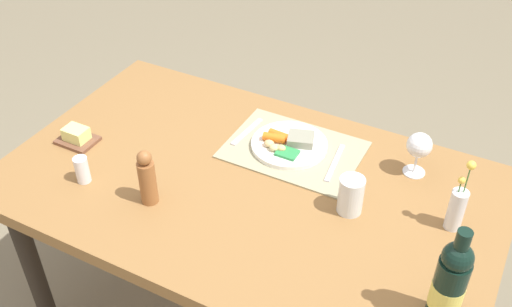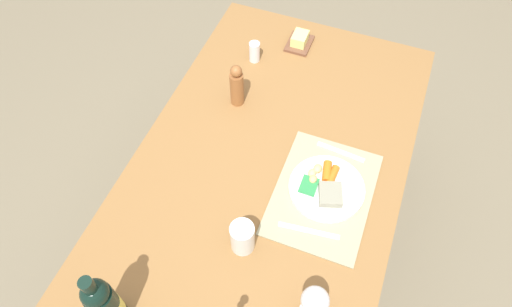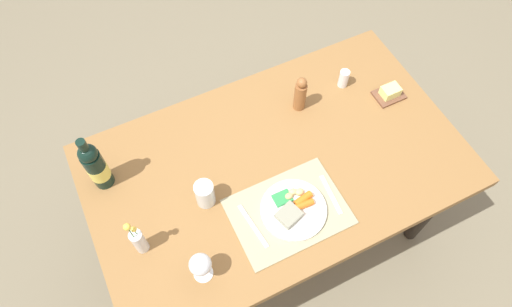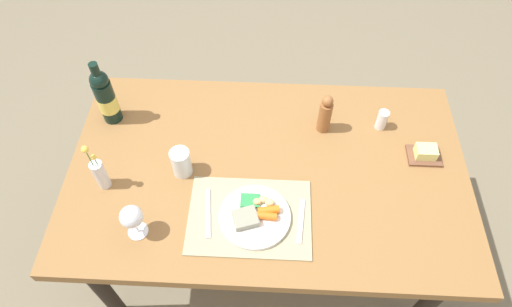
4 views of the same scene
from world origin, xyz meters
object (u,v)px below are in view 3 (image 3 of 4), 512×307
(knife, at_px, (331,195))
(flower_vase, at_px, (138,240))
(water_tumbler, at_px, (205,195))
(dining_table, at_px, (276,172))
(pepper_mill, at_px, (300,94))
(salt_shaker, at_px, (344,78))
(fork, at_px, (253,226))
(wine_glass, at_px, (200,265))
(wine_bottle, at_px, (96,166))
(butter_dish, at_px, (390,93))
(dinner_plate, at_px, (294,209))

(knife, distance_m, flower_vase, 0.75)
(water_tumbler, bearing_deg, dining_table, 4.86)
(pepper_mill, bearing_deg, flower_vase, -159.33)
(salt_shaker, xyz_separation_m, flower_vase, (-1.07, -0.34, 0.03))
(knife, xyz_separation_m, salt_shaker, (0.34, 0.46, 0.04))
(salt_shaker, bearing_deg, fork, -146.53)
(dining_table, relative_size, salt_shaker, 17.40)
(water_tumbler, xyz_separation_m, pepper_mill, (0.55, 0.24, 0.04))
(wine_glass, xyz_separation_m, pepper_mill, (0.67, 0.50, -0.02))
(water_tumbler, bearing_deg, flower_vase, -165.58)
(knife, bearing_deg, wine_bottle, 155.14)
(knife, height_order, butter_dish, butter_dish)
(fork, distance_m, wine_glass, 0.27)
(wine_bottle, bearing_deg, flower_vase, -81.80)
(knife, xyz_separation_m, water_tumbler, (-0.45, 0.20, 0.04))
(butter_dish, xyz_separation_m, wine_bottle, (-1.28, 0.14, 0.11))
(butter_dish, bearing_deg, wine_glass, -160.49)
(wine_bottle, xyz_separation_m, pepper_mill, (0.88, -0.02, -0.04))
(knife, bearing_deg, wine_glass, -168.37)
(butter_dish, bearing_deg, pepper_mill, 162.23)
(salt_shaker, distance_m, flower_vase, 1.13)
(wine_glass, bearing_deg, dining_table, 32.87)
(dining_table, bearing_deg, wine_glass, -147.13)
(dinner_plate, relative_size, wine_glass, 1.71)
(wine_bottle, height_order, water_tumbler, wine_bottle)
(butter_dish, bearing_deg, dining_table, -171.94)
(fork, relative_size, pepper_mill, 1.06)
(dinner_plate, distance_m, butter_dish, 0.72)
(flower_vase, bearing_deg, butter_dish, 8.72)
(knife, bearing_deg, butter_dish, 37.67)
(dining_table, relative_size, knife, 8.72)
(knife, distance_m, pepper_mill, 0.46)
(butter_dish, relative_size, wine_glass, 0.86)
(dinner_plate, distance_m, wine_glass, 0.42)
(wine_glass, distance_m, water_tumbler, 0.29)
(dinner_plate, height_order, wine_bottle, wine_bottle)
(knife, relative_size, butter_dish, 1.37)
(salt_shaker, bearing_deg, wine_bottle, -179.77)
(knife, xyz_separation_m, wine_bottle, (-0.79, 0.46, 0.12))
(wine_glass, distance_m, flower_vase, 0.25)
(dinner_plate, xyz_separation_m, salt_shaker, (0.50, 0.45, 0.03))
(dining_table, bearing_deg, pepper_mill, 44.02)
(butter_dish, bearing_deg, wine_bottle, 173.62)
(knife, bearing_deg, salt_shaker, 59.09)
(salt_shaker, relative_size, flower_vase, 0.37)
(dining_table, xyz_separation_m, dinner_plate, (-0.04, -0.22, 0.10))
(wine_bottle, distance_m, wine_glass, 0.56)
(salt_shaker, bearing_deg, butter_dish, -43.45)
(butter_dish, distance_m, flower_vase, 1.25)
(dining_table, distance_m, knife, 0.27)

